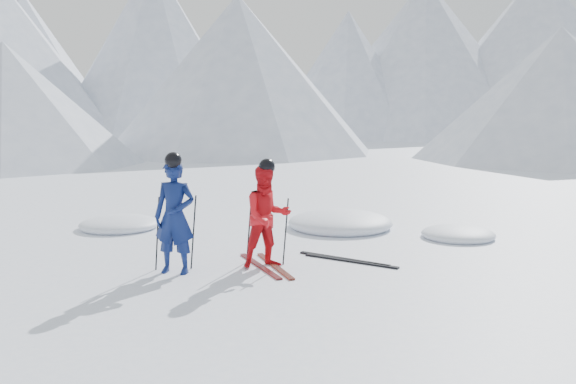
{
  "coord_description": "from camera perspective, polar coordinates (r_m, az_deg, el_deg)",
  "views": [
    {
      "loc": [
        -2.04,
        -9.93,
        2.53
      ],
      "look_at": [
        -1.77,
        0.5,
        1.1
      ],
      "focal_mm": 38.0,
      "sensor_mm": 36.0,
      "label": 1
    }
  ],
  "objects": [
    {
      "name": "snow_lumps",
      "position": [
        12.44,
        4.18,
        -3.95
      ],
      "size": [
        10.65,
        6.41,
        0.49
      ],
      "color": "white",
      "rests_on": "ground"
    },
    {
      "name": "pole_blue_left",
      "position": [
        9.76,
        -12.12,
        -3.83
      ],
      "size": [
        0.12,
        0.08,
        1.18
      ],
      "primitive_type": "cylinder",
      "rotation": [
        0.05,
        0.08,
        0.0
      ],
      "color": "black",
      "rests_on": "ground"
    },
    {
      "name": "skier_red",
      "position": [
        9.73,
        -1.97,
        -2.32
      ],
      "size": [
        0.96,
        0.85,
        1.64
      ],
      "primitive_type": "imported",
      "rotation": [
        0.0,
        0.0,
        0.34
      ],
      "color": "red",
      "rests_on": "ground"
    },
    {
      "name": "pole_red_right",
      "position": [
        9.93,
        -0.22,
        -3.72
      ],
      "size": [
        0.11,
        0.08,
        1.09
      ],
      "primitive_type": "cylinder",
      "rotation": [
        -0.05,
        0.08,
        0.0
      ],
      "color": "black",
      "rests_on": "ground"
    },
    {
      "name": "ski_loose_b",
      "position": [
        10.25,
        5.88,
        -6.44
      ],
      "size": [
        1.46,
        1.02,
        0.03
      ],
      "primitive_type": "cube",
      "rotation": [
        0.0,
        0.0,
        0.98
      ],
      "color": "black",
      "rests_on": "ground"
    },
    {
      "name": "pole_blue_right",
      "position": [
        9.77,
        -8.84,
        -3.73
      ],
      "size": [
        0.12,
        0.07,
        1.18
      ],
      "primitive_type": "cylinder",
      "rotation": [
        -0.04,
        0.08,
        0.0
      ],
      "color": "black",
      "rests_on": "ground"
    },
    {
      "name": "ski_loose_a",
      "position": [
        10.38,
        5.22,
        -6.25
      ],
      "size": [
        1.43,
        1.07,
        0.03
      ],
      "primitive_type": "cube",
      "rotation": [
        0.0,
        0.0,
        0.95
      ],
      "color": "black",
      "rests_on": "ground"
    },
    {
      "name": "ski_worn_left",
      "position": [
        9.9,
        -2.65,
        -6.91
      ],
      "size": [
        0.71,
        1.61,
        0.03
      ],
      "primitive_type": "cube",
      "rotation": [
        0.0,
        0.0,
        0.38
      ],
      "color": "black",
      "rests_on": "ground"
    },
    {
      "name": "ground",
      "position": [
        10.45,
        9.89,
        -6.33
      ],
      "size": [
        160.0,
        160.0,
        0.0
      ],
      "primitive_type": "plane",
      "color": "white",
      "rests_on": "ground"
    },
    {
      "name": "mountain_range",
      "position": [
        46.09,
        8.44,
        12.94
      ],
      "size": [
        106.15,
        62.94,
        15.53
      ],
      "color": "#B2BCD1",
      "rests_on": "ground"
    },
    {
      "name": "pole_red_left",
      "position": [
        10.03,
        -3.67,
        -3.61
      ],
      "size": [
        0.11,
        0.09,
        1.09
      ],
      "primitive_type": "cylinder",
      "rotation": [
        0.06,
        0.08,
        0.0
      ],
      "color": "black",
      "rests_on": "ground"
    },
    {
      "name": "ski_worn_right",
      "position": [
        9.9,
        -1.25,
        -6.91
      ],
      "size": [
        0.6,
        1.65,
        0.03
      ],
      "primitive_type": "cube",
      "rotation": [
        0.0,
        0.0,
        0.31
      ],
      "color": "black",
      "rests_on": "ground"
    },
    {
      "name": "skier_blue",
      "position": [
        9.51,
        -10.56,
        -2.28
      ],
      "size": [
        0.73,
        0.56,
        1.77
      ],
      "primitive_type": "imported",
      "rotation": [
        0.0,
        0.0,
        -0.24
      ],
      "color": "#0D1B52",
      "rests_on": "ground"
    }
  ]
}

